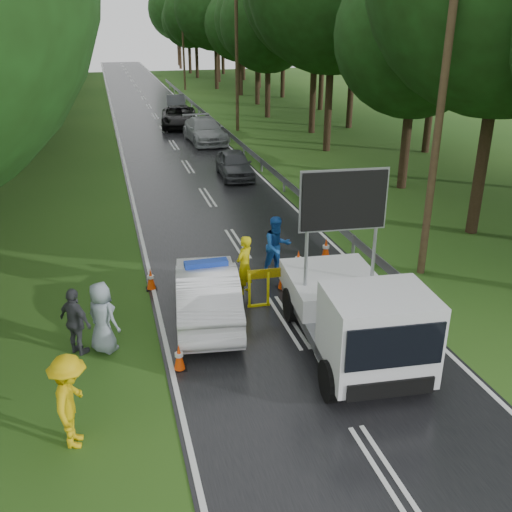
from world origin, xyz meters
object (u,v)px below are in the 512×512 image
object	(u,v)px
queue_car_first	(234,164)
barrier	(296,276)
officer	(244,265)
queue_car_second	(205,130)
queue_car_fourth	(176,104)
police_sedan	(207,292)
queue_car_third	(179,117)
civilian	(277,247)
work_truck	(356,315)

from	to	relation	value
queue_car_first	barrier	bearing A→B (deg)	-93.04
officer	queue_car_second	distance (m)	22.62
queue_car_fourth	police_sedan	bearing A→B (deg)	-90.83
police_sedan	barrier	xyz separation A→B (m)	(2.61, 0.19, 0.11)
queue_car_first	queue_car_third	world-z (taller)	queue_car_third
barrier	queue_car_first	xyz separation A→B (m)	(1.48, 14.25, -0.20)
barrier	queue_car_second	distance (m)	23.50
officer	queue_car_fourth	xyz separation A→B (m)	(2.72, 35.78, -0.20)
officer	civilian	world-z (taller)	civilian
barrier	queue_car_second	bearing A→B (deg)	88.55
police_sedan	queue_car_second	bearing A→B (deg)	-92.74
civilian	work_truck	bearing A→B (deg)	-95.88
barrier	queue_car_third	size ratio (longest dim) A/B	0.51
barrier	queue_car_first	bearing A→B (deg)	86.47
police_sedan	queue_car_third	distance (m)	29.91
queue_car_first	queue_car_third	size ratio (longest dim) A/B	0.72
work_truck	officer	xyz separation A→B (m)	(-1.74, 4.05, -0.25)
civilian	queue_car_second	xyz separation A→B (m)	(1.53, 21.44, -0.21)
civilian	queue_car_fourth	world-z (taller)	civilian
queue_car_second	queue_car_fourth	distance (m)	13.33
police_sedan	queue_car_first	size ratio (longest dim) A/B	1.22
civilian	queue_car_first	xyz separation A→B (m)	(1.43, 12.25, -0.31)
queue_car_third	queue_car_fourth	size ratio (longest dim) A/B	1.26
queue_car_first	queue_car_fourth	size ratio (longest dim) A/B	0.91
police_sedan	officer	bearing A→B (deg)	-131.16
police_sedan	civilian	world-z (taller)	civilian
police_sedan	civilian	xyz separation A→B (m)	(2.65, 2.19, 0.21)
work_truck	queue_car_first	xyz separation A→B (m)	(1.01, 17.30, -0.49)
queue_car_fourth	queue_car_third	bearing A→B (deg)	-90.31
police_sedan	queue_car_first	bearing A→B (deg)	-98.51
officer	queue_car_third	size ratio (longest dim) A/B	0.33
work_truck	queue_car_first	world-z (taller)	work_truck
queue_car_fourth	civilian	bearing A→B (deg)	-86.88
officer	queue_car_second	bearing A→B (deg)	-139.42
work_truck	civilian	xyz separation A→B (m)	(-0.42, 5.05, -0.18)
work_truck	officer	distance (m)	4.42
queue_car_third	officer	bearing A→B (deg)	-86.66
civilian	queue_car_third	world-z (taller)	civilian
queue_car_first	queue_car_third	xyz separation A→B (m)	(-0.75, 15.28, 0.09)
queue_car_second	queue_car_third	distance (m)	6.15
barrier	civilian	bearing A→B (deg)	91.08
barrier	queue_car_second	size ratio (longest dim) A/B	0.53
work_truck	queue_car_fourth	distance (m)	39.84
police_sedan	queue_car_third	size ratio (longest dim) A/B	0.88
civilian	queue_car_third	size ratio (longest dim) A/B	0.36
civilian	officer	bearing A→B (deg)	-153.37
officer	queue_car_third	xyz separation A→B (m)	(1.99, 28.53, -0.15)
officer	police_sedan	bearing A→B (deg)	-0.66
civilian	queue_car_first	bearing A→B (deg)	72.64
civilian	queue_car_first	distance (m)	12.33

